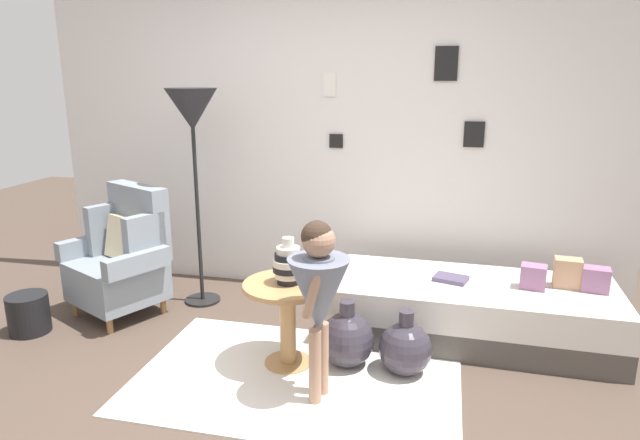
% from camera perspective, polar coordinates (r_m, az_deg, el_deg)
% --- Properties ---
extents(ground_plane, '(12.00, 12.00, 0.00)m').
position_cam_1_polar(ground_plane, '(3.20, -6.86, -19.14)').
color(ground_plane, '#4C3D33').
extents(gallery_wall, '(4.80, 0.12, 2.60)m').
position_cam_1_polar(gallery_wall, '(4.56, 1.04, 8.73)').
color(gallery_wall, silver).
rests_on(gallery_wall, ground).
extents(rug, '(1.93, 1.27, 0.01)m').
position_cam_1_polar(rug, '(3.48, -2.34, -15.85)').
color(rug, silver).
rests_on(rug, ground).
extents(armchair, '(0.90, 0.81, 0.97)m').
position_cam_1_polar(armchair, '(4.46, -19.56, -3.61)').
color(armchair, '#9E7042').
rests_on(armchair, ground).
extents(daybed, '(1.92, 0.86, 0.40)m').
position_cam_1_polar(daybed, '(4.02, 15.25, -8.93)').
color(daybed, '#4C4742').
rests_on(daybed, ground).
extents(pillow_head, '(0.18, 0.14, 0.16)m').
position_cam_1_polar(pillow_head, '(4.06, 26.48, -5.50)').
color(pillow_head, gray).
rests_on(pillow_head, daybed).
extents(pillow_mid, '(0.18, 0.14, 0.20)m').
position_cam_1_polar(pillow_mid, '(4.05, 24.09, -4.99)').
color(pillow_mid, tan).
rests_on(pillow_mid, daybed).
extents(pillow_back, '(0.18, 0.15, 0.16)m').
position_cam_1_polar(pillow_back, '(3.95, 21.07, -5.47)').
color(pillow_back, gray).
rests_on(pillow_back, daybed).
extents(side_table, '(0.55, 0.55, 0.55)m').
position_cam_1_polar(side_table, '(3.46, -3.36, -8.94)').
color(side_table, tan).
rests_on(side_table, ground).
extents(vase_striped, '(0.19, 0.19, 0.29)m').
position_cam_1_polar(vase_striped, '(3.37, -3.27, -4.55)').
color(vase_striped, black).
rests_on(vase_striped, side_table).
extents(floor_lamp, '(0.39, 0.39, 1.68)m').
position_cam_1_polar(floor_lamp, '(4.30, -13.00, 10.10)').
color(floor_lamp, black).
rests_on(floor_lamp, ground).
extents(person_child, '(0.34, 0.34, 1.04)m').
position_cam_1_polar(person_child, '(3.00, -0.14, -7.19)').
color(person_child, '#A37A60').
rests_on(person_child, ground).
extents(book_on_daybed, '(0.26, 0.21, 0.03)m').
position_cam_1_polar(book_on_daybed, '(3.95, 13.30, -5.87)').
color(book_on_daybed, '#4F4561').
rests_on(book_on_daybed, daybed).
extents(demijohn_near, '(0.34, 0.34, 0.43)m').
position_cam_1_polar(demijohn_near, '(3.55, 2.77, -12.12)').
color(demijohn_near, '#332D38').
rests_on(demijohn_near, ground).
extents(demijohn_far, '(0.33, 0.33, 0.41)m').
position_cam_1_polar(demijohn_far, '(3.49, 8.76, -12.89)').
color(demijohn_far, '#332D38').
rests_on(demijohn_far, ground).
extents(magazine_basket, '(0.28, 0.28, 0.28)m').
position_cam_1_polar(magazine_basket, '(4.48, -27.78, -8.51)').
color(magazine_basket, black).
rests_on(magazine_basket, ground).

